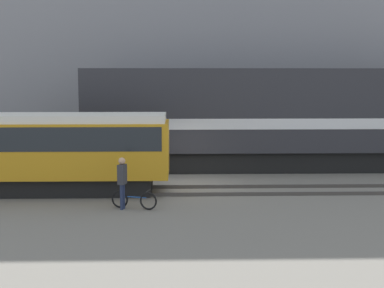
% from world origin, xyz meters
% --- Properties ---
extents(ground_plane, '(120.00, 120.00, 0.00)m').
position_xyz_m(ground_plane, '(0.00, 0.00, 0.00)').
color(ground_plane, slate).
extents(track_near, '(60.00, 1.50, 0.14)m').
position_xyz_m(track_near, '(0.00, -1.31, 0.07)').
color(track_near, '#47423D').
rests_on(track_near, ground).
extents(track_far, '(60.00, 1.50, 0.14)m').
position_xyz_m(track_far, '(0.00, 3.90, 0.07)').
color(track_far, '#47423D').
rests_on(track_far, ground).
extents(building_backdrop, '(36.55, 6.00, 14.44)m').
position_xyz_m(building_backdrop, '(0.00, 11.47, 7.22)').
color(building_backdrop, gray).
rests_on(building_backdrop, ground).
extents(freight_locomotive, '(18.87, 3.04, 5.54)m').
position_xyz_m(freight_locomotive, '(4.95, 3.90, 2.59)').
color(freight_locomotive, black).
rests_on(freight_locomotive, ground).
extents(streetcar, '(11.32, 2.54, 3.11)m').
position_xyz_m(streetcar, '(-6.13, -1.31, 1.78)').
color(streetcar, black).
rests_on(streetcar, ground).
extents(bicycle, '(1.62, 0.65, 0.68)m').
position_xyz_m(bicycle, '(-1.63, -3.98, 0.32)').
color(bicycle, black).
rests_on(bicycle, ground).
extents(person, '(0.32, 0.41, 1.80)m').
position_xyz_m(person, '(-2.02, -4.01, 1.11)').
color(person, '#232D4C').
rests_on(person, ground).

